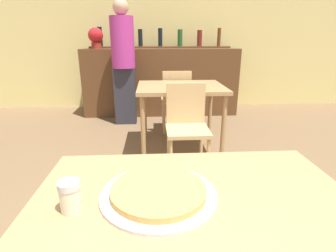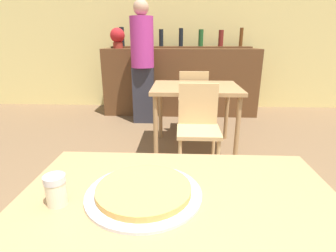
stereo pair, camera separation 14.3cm
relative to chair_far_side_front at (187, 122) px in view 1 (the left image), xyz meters
The scene contains 11 objects.
wall_back 2.84m from the chair_far_side_front, 93.75° to the left, with size 8.00×0.05×2.80m.
dining_table_near 1.60m from the chair_far_side_front, 96.35° to the right, with size 1.19×0.82×0.72m.
dining_table_far 0.60m from the chair_far_side_front, 90.00° to the left, with size 0.98×0.81×0.76m.
bar_counter 2.20m from the chair_far_side_front, 94.61° to the left, with size 2.60×0.56×1.11m.
bar_back_shelf 2.44m from the chair_far_side_front, 94.85° to the left, with size 2.39×0.24×0.34m.
chair_far_side_front is the anchor object (origin of this frame).
chair_far_side_back 1.15m from the chair_far_side_front, 90.00° to the left, with size 0.40×0.40×0.87m.
pizza_tray 1.60m from the chair_far_side_front, 101.16° to the right, with size 0.43×0.43×0.04m.
cheese_shaker 1.75m from the chair_far_side_front, 110.35° to the right, with size 0.07×0.07×0.11m.
person_standing 1.84m from the chair_far_side_front, 114.84° to the left, with size 0.34×0.34×1.80m.
potted_plant 2.59m from the chair_far_side_front, 119.82° to the left, with size 0.24×0.24×0.33m.
Camera 1 is at (-0.14, -0.80, 1.28)m, focal length 28.00 mm.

